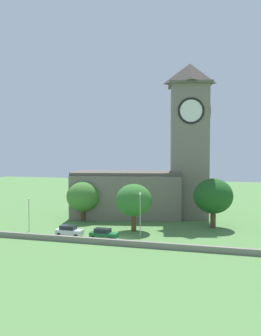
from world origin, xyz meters
TOP-DOWN VIEW (x-y plane):
  - ground_plane at (0.00, 15.00)m, footprint 200.00×200.00m
  - church at (1.28, 21.43)m, footprint 31.50×16.19m
  - quay_barrier at (0.00, -4.10)m, footprint 51.60×0.70m
  - car_white at (-8.83, -0.78)m, footprint 4.76×2.26m
  - car_green at (-2.42, -1.12)m, footprint 4.67×2.16m
  - streetlamp_west_end at (-17.59, 0.90)m, footprint 0.44×0.44m
  - streetlamp_west_mid at (3.16, 1.62)m, footprint 0.44×0.44m
  - tree_riverside_east at (-11.91, 12.67)m, footprint 6.87×6.87m
  - tree_by_tower at (14.62, 13.03)m, footprint 7.40×7.40m
  - tree_churchyard at (0.80, 6.21)m, footprint 6.59×6.59m

SIDE VIEW (x-z plane):
  - ground_plane at x=0.00m, z-range 0.00..0.00m
  - quay_barrier at x=0.00m, z-range 0.00..0.91m
  - car_green at x=-2.42m, z-range 0.01..1.85m
  - car_white at x=-8.83m, z-range 0.01..1.92m
  - streetlamp_west_end at x=-17.59m, z-range 1.11..7.21m
  - tree_riverside_east at x=-11.91m, z-range 0.98..9.20m
  - streetlamp_west_mid at x=3.16m, z-range 1.22..8.96m
  - tree_churchyard at x=0.80m, z-range 1.32..9.99m
  - tree_by_tower at x=14.62m, z-range 1.35..10.79m
  - church at x=1.28m, z-range -6.47..27.01m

